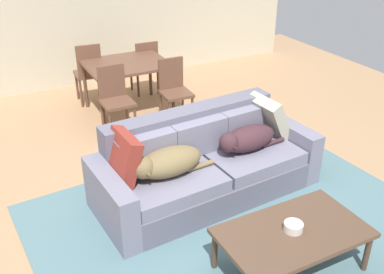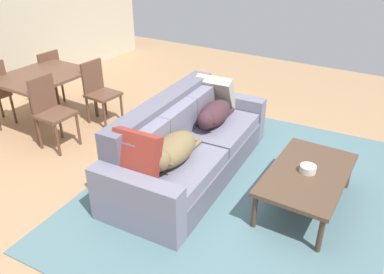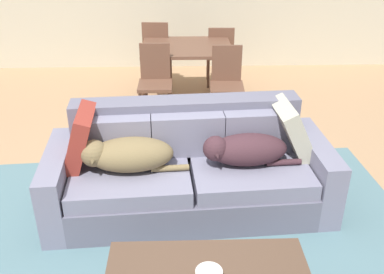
{
  "view_description": "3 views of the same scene",
  "coord_description": "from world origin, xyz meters",
  "views": [
    {
      "loc": [
        -1.72,
        -3.37,
        2.79
      ],
      "look_at": [
        0.13,
        0.18,
        0.68
      ],
      "focal_mm": 41.86,
      "sensor_mm": 36.0,
      "label": 1
    },
    {
      "loc": [
        -2.92,
        -1.88,
        2.5
      ],
      "look_at": [
        0.21,
        0.05,
        0.5
      ],
      "focal_mm": 36.01,
      "sensor_mm": 36.0,
      "label": 2
    },
    {
      "loc": [
        0.18,
        -3.07,
        2.32
      ],
      "look_at": [
        0.28,
        0.03,
        0.71
      ],
      "focal_mm": 41.18,
      "sensor_mm": 36.0,
      "label": 3
    }
  ],
  "objects": [
    {
      "name": "dining_chair_near_left",
      "position": [
        -0.1,
        1.92,
        0.52
      ],
      "size": [
        0.4,
        0.4,
        0.92
      ],
      "rotation": [
        0.0,
        0.0,
        -0.0
      ],
      "color": "brown",
      "rests_on": "ground"
    },
    {
      "name": "throw_pillow_by_left_arm",
      "position": [
        -0.64,
        0.14,
        0.66
      ],
      "size": [
        0.29,
        0.49,
        0.5
      ],
      "primitive_type": "cube",
      "rotation": [
        0.0,
        0.31,
        0.06
      ],
      "color": "maroon",
      "rests_on": "couch"
    },
    {
      "name": "coffee_table",
      "position": [
        0.34,
        -1.21,
        0.37
      ],
      "size": [
        1.22,
        0.71,
        0.41
      ],
      "color": "brown",
      "rests_on": "ground"
    },
    {
      "name": "dining_chair_near_right",
      "position": [
        0.75,
        1.93,
        0.49
      ],
      "size": [
        0.42,
        0.42,
        0.88
      ],
      "rotation": [
        0.0,
        0.0,
        -0.05
      ],
      "color": "brown",
      "rests_on": "ground"
    },
    {
      "name": "ground_plane",
      "position": [
        0.0,
        0.0,
        0.0
      ],
      "size": [
        10.0,
        10.0,
        0.0
      ],
      "primitive_type": "plane",
      "color": "tan"
    },
    {
      "name": "dog_on_left_cushion",
      "position": [
        -0.25,
        -0.01,
        0.58
      ],
      "size": [
        0.86,
        0.4,
        0.28
      ],
      "rotation": [
        0.0,
        0.0,
        0.07
      ],
      "color": "brown",
      "rests_on": "couch"
    },
    {
      "name": "bowl_on_coffee_table",
      "position": [
        0.34,
        -1.2,
        0.45
      ],
      "size": [
        0.16,
        0.16,
        0.07
      ],
      "primitive_type": "cylinder",
      "color": "silver",
      "rests_on": "coffee_table"
    },
    {
      "name": "couch",
      "position": [
        0.26,
        0.15,
        0.33
      ],
      "size": [
        2.41,
        1.11,
        0.87
      ],
      "rotation": [
        0.0,
        0.0,
        0.07
      ],
      "color": "slate",
      "rests_on": "ground"
    },
    {
      "name": "throw_pillow_by_right_arm",
      "position": [
        1.14,
        0.26,
        0.65
      ],
      "size": [
        0.36,
        0.5,
        0.49
      ],
      "primitive_type": "cube",
      "rotation": [
        0.0,
        -0.45,
        0.07
      ],
      "color": "#ACA992",
      "rests_on": "couch"
    },
    {
      "name": "dog_on_right_cushion",
      "position": [
        0.7,
        0.05,
        0.58
      ],
      "size": [
        0.81,
        0.36,
        0.27
      ],
      "rotation": [
        0.0,
        0.0,
        0.07
      ],
      "color": "#3F252B",
      "rests_on": "couch"
    },
    {
      "name": "dining_chair_far_right",
      "position": [
        0.78,
        3.05,
        0.49
      ],
      "size": [
        0.41,
        0.41,
        0.87
      ],
      "rotation": [
        0.0,
        0.0,
        3.11
      ],
      "color": "brown",
      "rests_on": "ground"
    },
    {
      "name": "area_rug",
      "position": [
        0.26,
        -0.53,
        0.01
      ],
      "size": [
        3.89,
        3.2,
        0.01
      ],
      "primitive_type": "cube",
      "rotation": [
        0.0,
        0.0,
        0.07
      ],
      "color": "slate",
      "rests_on": "ground"
    },
    {
      "name": "dining_table",
      "position": [
        0.29,
        2.52,
        0.67
      ],
      "size": [
        1.15,
        0.95,
        0.75
      ],
      "color": "brown",
      "rests_on": "ground"
    }
  ]
}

